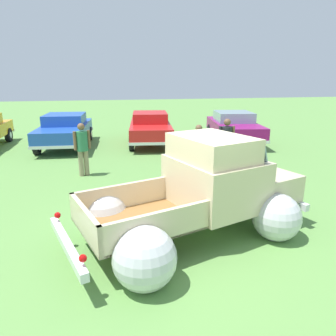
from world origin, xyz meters
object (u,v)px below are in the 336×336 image
Objects in this scene: spectator_0 at (226,141)px; spectator_2 at (82,146)px; show_car_3 at (234,126)px; spectator_1 at (198,147)px; vintage_pickup_truck at (204,196)px; show_car_1 at (65,129)px; show_car_2 at (150,127)px.

spectator_2 is at bearing -90.66° from spectator_0.
spectator_1 is (-3.27, -4.70, 0.12)m from show_car_3.
spectator_1 is at bearing -67.27° from spectator_0.
vintage_pickup_truck is 3.02× the size of spectator_2.
show_car_1 is 0.97× the size of show_car_2.
show_car_3 is at bearing 89.03° from show_car_2.
show_car_3 is 2.88× the size of spectator_2.
spectator_0 is at bearing 63.71° from spectator_2.
spectator_1 reaches higher than show_car_1.
show_car_3 is 2.97× the size of spectator_1.
spectator_0 reaches higher than spectator_2.
vintage_pickup_truck reaches higher than spectator_0.
show_car_2 is 3.00× the size of spectator_1.
vintage_pickup_truck is 3.11× the size of spectator_1.
spectator_1 reaches higher than show_car_2.
spectator_1 is at bearing 55.73° from vintage_pickup_truck.
show_car_1 is at bearing -91.87° from spectator_1.
vintage_pickup_truck is 5.01m from spectator_2.
show_car_1 is at bearing 92.53° from vintage_pickup_truck.
spectator_0 is (2.11, 3.94, 0.22)m from vintage_pickup_truck.
spectator_0 is 1.12m from spectator_1.
show_car_1 is 2.72× the size of spectator_0.
show_car_1 is at bearing 170.52° from spectator_2.
show_car_1 is at bearing -128.03° from spectator_0.
spectator_0 is at bearing 156.87° from spectator_1.
vintage_pickup_truck is at bearing 8.29° from spectator_2.
show_car_3 is 4.89m from spectator_0.
show_car_3 is (7.69, -0.72, -0.00)m from show_car_1.
show_car_1 is 2.91× the size of spectator_1.
spectator_1 is (-1.06, -0.34, -0.07)m from spectator_0.
vintage_pickup_truck is at bearing 25.26° from show_car_1.
spectator_0 reaches higher than show_car_3.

